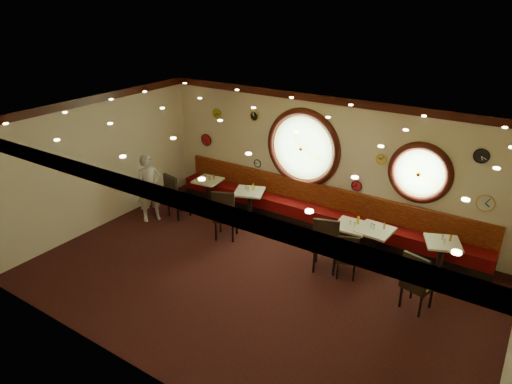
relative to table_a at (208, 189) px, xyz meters
name	(u,v)px	position (x,y,z in m)	size (l,w,h in m)	color
floor	(256,279)	(3.02, -2.24, -0.46)	(9.00, 6.00, 0.00)	black
ceiling	(256,125)	(3.02, -2.24, 2.74)	(9.00, 6.00, 0.02)	gold
wall_back	(325,162)	(3.02, 0.76, 1.14)	(9.00, 0.02, 3.20)	beige
wall_front	(137,286)	(3.02, -5.24, 1.14)	(9.00, 0.02, 3.20)	beige
wall_left	(98,163)	(-1.48, -2.24, 1.14)	(0.02, 6.00, 3.20)	beige
molding_back	(328,99)	(3.02, 0.71, 2.65)	(9.00, 0.10, 0.18)	black
molding_front	(127,184)	(3.02, -5.19, 2.65)	(9.00, 0.10, 0.18)	black
molding_left	(90,100)	(-1.43, -2.24, 2.65)	(0.10, 6.00, 0.18)	black
banquette_base	(317,222)	(3.02, 0.48, -0.36)	(8.00, 0.55, 0.20)	black
banquette_seat	(317,213)	(3.02, 0.48, -0.11)	(8.00, 0.55, 0.30)	#580709
banquette_back	(322,195)	(3.02, 0.70, 0.29)	(8.00, 0.10, 0.55)	#5E070A
porthole_left_glass	(303,148)	(2.42, 0.75, 1.39)	(1.66, 1.66, 0.02)	#84B06A
porthole_left_frame	(303,148)	(2.42, 0.74, 1.39)	(1.98, 1.98, 0.18)	black
porthole_left_ring	(302,148)	(2.42, 0.71, 1.39)	(1.61, 1.61, 0.03)	gold
porthole_right_glass	(420,173)	(5.22, 0.75, 1.34)	(1.10, 1.10, 0.02)	#84B06A
porthole_right_frame	(420,173)	(5.22, 0.74, 1.34)	(1.38, 1.38, 0.18)	black
porthole_right_ring	(419,173)	(5.22, 0.71, 1.34)	(1.09, 1.09, 0.03)	gold
wall_clock_0	(486,203)	(6.57, 0.72, 0.99)	(0.34, 0.34, 0.03)	white
wall_clock_1	(258,163)	(1.12, 0.72, 0.74)	(0.20, 0.20, 0.03)	white
wall_clock_2	(217,114)	(-0.18, 0.72, 1.89)	(0.26, 0.26, 0.03)	#96AD22
wall_clock_3	(254,116)	(1.02, 0.72, 1.99)	(0.24, 0.24, 0.03)	black
wall_clock_4	(481,156)	(6.32, 0.72, 1.94)	(0.28, 0.28, 0.03)	black
wall_clock_5	(207,140)	(-0.58, 0.72, 1.09)	(0.32, 0.32, 0.03)	#B41219
wall_clock_6	(357,186)	(3.87, 0.72, 0.74)	(0.24, 0.24, 0.03)	red
wall_clock_7	(381,159)	(4.37, 0.72, 1.49)	(0.22, 0.22, 0.03)	#E3C44B
table_a	(208,189)	(0.00, 0.00, 0.00)	(0.73, 0.73, 0.73)	black
table_b	(249,201)	(1.40, -0.08, 0.02)	(0.90, 0.90, 0.77)	black
table_c	(351,236)	(4.24, -0.36, 0.01)	(0.71, 0.71, 0.75)	black
table_d	(374,241)	(4.73, -0.29, 0.02)	(0.74, 0.74, 0.76)	black
table_e	(441,253)	(6.03, 0.00, 0.00)	(0.87, 0.87, 0.73)	black
chair_a	(175,193)	(-0.22, -1.05, 0.21)	(0.57, 0.57, 0.73)	black
chair_b	(225,212)	(1.53, -1.28, 0.25)	(0.68, 0.68, 0.77)	black
chair_c	(326,241)	(4.04, -1.23, 0.25)	(0.66, 0.66, 0.77)	black
chair_d	(347,254)	(4.51, -1.22, 0.11)	(0.54, 0.54, 0.62)	black
chair_e	(416,278)	(5.92, -1.49, 0.21)	(0.60, 0.60, 0.73)	black
condiment_a_salt	(205,177)	(-0.10, 0.02, 0.32)	(0.04, 0.04, 0.10)	silver
condiment_b_salt	(246,188)	(1.29, -0.08, 0.36)	(0.04, 0.04, 0.11)	#BABABF
condiment_c_salt	(350,222)	(4.19, -0.35, 0.34)	(0.03, 0.03, 0.09)	silver
condiment_d_salt	(372,226)	(4.64, -0.29, 0.36)	(0.04, 0.04, 0.11)	silver
condiment_a_pepper	(209,179)	(0.08, -0.02, 0.32)	(0.04, 0.04, 0.10)	silver
condiment_b_pepper	(248,189)	(1.39, -0.12, 0.36)	(0.04, 0.04, 0.11)	#B9B9BE
condiment_c_pepper	(355,225)	(4.31, -0.39, 0.34)	(0.03, 0.03, 0.09)	silver
condiment_d_pepper	(374,227)	(4.70, -0.30, 0.36)	(0.04, 0.04, 0.11)	silver
condiment_a_bottle	(214,177)	(0.13, 0.10, 0.35)	(0.05, 0.05, 0.15)	gold
condiment_b_bottle	(253,187)	(1.45, 0.02, 0.40)	(0.06, 0.06, 0.18)	gold
condiment_c_bottle	(358,220)	(4.32, -0.24, 0.38)	(0.06, 0.06, 0.18)	gold
condiment_d_bottle	(384,225)	(4.87, -0.16, 0.38)	(0.05, 0.05, 0.15)	gold
condiment_e_salt	(443,237)	(6.00, 0.09, 0.32)	(0.04, 0.04, 0.10)	silver
condiment_e_pepper	(445,242)	(6.07, -0.06, 0.32)	(0.03, 0.03, 0.09)	silver
condiment_e_bottle	(451,238)	(6.14, 0.11, 0.35)	(0.05, 0.05, 0.15)	#C47B2E
waiter	(150,188)	(-0.64, -1.48, 0.40)	(0.63, 0.41, 1.72)	silver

